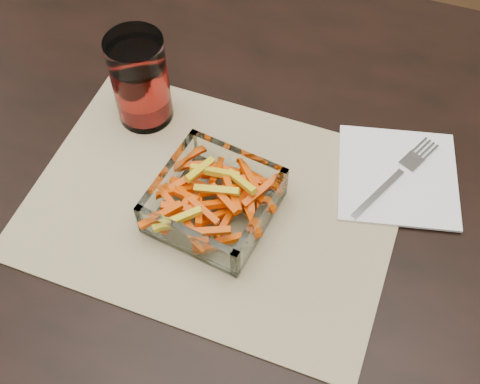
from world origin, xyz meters
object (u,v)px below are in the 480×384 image
object	(u,v)px
glass_bowl	(214,203)
fork	(397,175)
dining_table	(268,232)
tumbler	(141,83)

from	to	relation	value
glass_bowl	fork	xyz separation A→B (m)	(0.20, 0.13, -0.02)
dining_table	tumbler	bearing A→B (deg)	160.20
glass_bowl	fork	world-z (taller)	glass_bowl
glass_bowl	fork	distance (m)	0.24
glass_bowl	tumbler	bearing A→B (deg)	140.66
fork	tumbler	bearing A→B (deg)	-153.24
fork	glass_bowl	bearing A→B (deg)	-122.41
tumbler	fork	distance (m)	0.35
glass_bowl	dining_table	bearing A→B (deg)	38.61
dining_table	glass_bowl	world-z (taller)	glass_bowl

